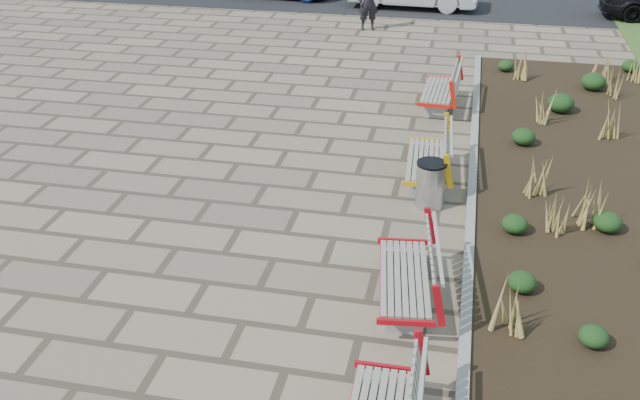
% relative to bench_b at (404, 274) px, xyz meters
% --- Properties ---
extents(ground, '(120.00, 120.00, 0.00)m').
position_rel_bench_b_xyz_m(ground, '(-3.00, -1.78, -0.50)').
color(ground, '#7C6C55').
rests_on(ground, ground).
extents(planting_bed, '(4.50, 18.00, 0.10)m').
position_rel_bench_b_xyz_m(planting_bed, '(3.25, 3.22, -0.45)').
color(planting_bed, black).
rests_on(planting_bed, ground).
extents(planting_curb, '(0.16, 18.00, 0.15)m').
position_rel_bench_b_xyz_m(planting_curb, '(0.92, 3.22, -0.42)').
color(planting_curb, gray).
rests_on(planting_curb, ground).
extents(bench_b, '(1.16, 2.20, 1.00)m').
position_rel_bench_b_xyz_m(bench_b, '(0.00, 0.00, 0.00)').
color(bench_b, '#B60C16').
rests_on(bench_b, ground).
extents(bench_c, '(1.00, 2.14, 1.00)m').
position_rel_bench_b_xyz_m(bench_c, '(0.00, 4.07, 0.00)').
color(bench_c, '#D2970B').
rests_on(bench_c, ground).
extents(bench_d, '(1.00, 2.14, 1.00)m').
position_rel_bench_b_xyz_m(bench_d, '(0.00, 8.13, 0.00)').
color(bench_d, red).
rests_on(bench_d, ground).
extents(litter_bin, '(0.52, 0.52, 0.86)m').
position_rel_bench_b_xyz_m(litter_bin, '(0.16, 3.03, -0.07)').
color(litter_bin, '#B2B2B7').
rests_on(litter_bin, ground).
extents(pedestrian, '(0.77, 0.62, 1.85)m').
position_rel_bench_b_xyz_m(pedestrian, '(-2.73, 14.91, 0.43)').
color(pedestrian, black).
rests_on(pedestrian, ground).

